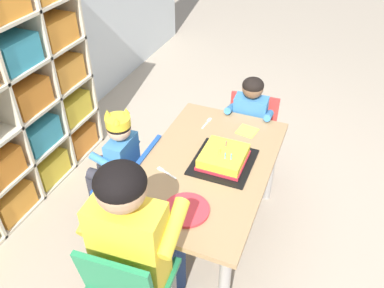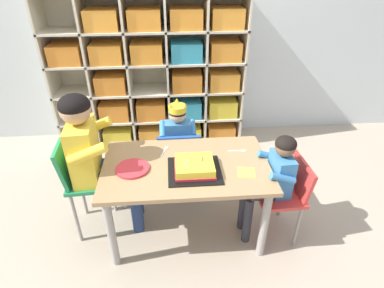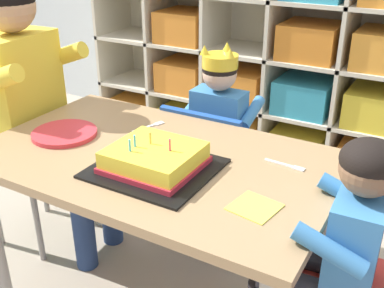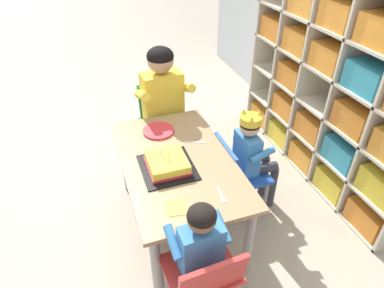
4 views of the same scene
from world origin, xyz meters
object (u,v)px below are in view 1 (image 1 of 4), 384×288
birthday_cake_on_tray (223,158)px  paper_plate_stack (186,210)px  activity_table (206,176)px  fork_beside_plate_stack (207,122)px  fork_by_napkin (165,172)px  adult_helper_seated (136,232)px  child_with_crown (116,156)px  classroom_chair_blue (134,179)px  classroom_chair_adult_side (129,284)px  guest_at_table_side (248,122)px  classroom_chair_guest_side (249,131)px

birthday_cake_on_tray → paper_plate_stack: (-0.40, 0.05, -0.02)m
activity_table → paper_plate_stack: bearing=-175.3°
fork_beside_plate_stack → fork_by_napkin: 0.52m
adult_helper_seated → paper_plate_stack: size_ratio=4.94×
child_with_crown → paper_plate_stack: size_ratio=3.80×
classroom_chair_blue → fork_by_napkin: classroom_chair_blue is taller
paper_plate_stack → activity_table: bearing=4.7°
activity_table → child_with_crown: bearing=93.7°
classroom_chair_blue → child_with_crown: 0.18m
child_with_crown → classroom_chair_blue: bearing=89.9°
child_with_crown → classroom_chair_adult_side: 0.82m
fork_beside_plate_stack → child_with_crown: bearing=-40.9°
birthday_cake_on_tray → activity_table: bearing=123.2°
classroom_chair_blue → guest_at_table_side: 0.81m
guest_at_table_side → fork_beside_plate_stack: size_ratio=6.48×
paper_plate_stack → fork_by_napkin: (0.21, 0.21, -0.01)m
activity_table → fork_by_napkin: size_ratio=8.54×
birthday_cake_on_tray → classroom_chair_adult_side: bearing=168.1°
adult_helper_seated → guest_at_table_side: 1.20m
paper_plate_stack → adult_helper_seated: bearing=154.6°
paper_plate_stack → fork_by_napkin: size_ratio=1.68×
adult_helper_seated → guest_at_table_side: (1.18, -0.17, -0.15)m
classroom_chair_blue → fork_by_napkin: 0.36m
birthday_cake_on_tray → paper_plate_stack: birthday_cake_on_tray is taller
paper_plate_stack → fork_beside_plate_stack: paper_plate_stack is taller
child_with_crown → fork_by_napkin: size_ratio=6.38×
classroom_chair_blue → paper_plate_stack: 0.61m
classroom_chair_adult_side → adult_helper_seated: adult_helper_seated is taller
classroom_chair_guest_side → fork_beside_plate_stack: size_ratio=4.87×
classroom_chair_adult_side → birthday_cake_on_tray: (0.77, -0.16, 0.16)m
guest_at_table_side → fork_beside_plate_stack: guest_at_table_side is taller
activity_table → adult_helper_seated: (-0.60, 0.09, 0.16)m
birthday_cake_on_tray → fork_beside_plate_stack: (0.33, 0.21, -0.03)m
guest_at_table_side → paper_plate_stack: (-0.92, 0.05, 0.08)m
classroom_chair_adult_side → birthday_cake_on_tray: size_ratio=2.19×
birthday_cake_on_tray → fork_by_napkin: birthday_cake_on_tray is taller
birthday_cake_on_tray → child_with_crown: bearing=97.8°
classroom_chair_adult_side → classroom_chair_blue: bearing=-66.3°
classroom_chair_adult_side → fork_beside_plate_stack: size_ratio=5.89×
classroom_chair_blue → birthday_cake_on_tray: bearing=98.6°
guest_at_table_side → classroom_chair_adult_side: bearing=-99.9°
classroom_chair_blue → guest_at_table_side: guest_at_table_side is taller
classroom_chair_blue → classroom_chair_guest_side: classroom_chair_guest_side is taller
fork_by_napkin → classroom_chair_guest_side: bearing=93.4°
classroom_chair_blue → classroom_chair_adult_side: bearing=26.9°
classroom_chair_adult_side → paper_plate_stack: bearing=-110.9°
classroom_chair_adult_side → paper_plate_stack: 0.41m
birthday_cake_on_tray → fork_beside_plate_stack: 0.39m
child_with_crown → paper_plate_stack: 0.66m
classroom_chair_guest_side → fork_by_napkin: bearing=-109.8°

